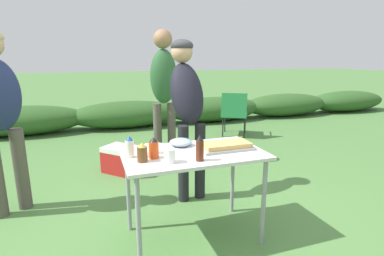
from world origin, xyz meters
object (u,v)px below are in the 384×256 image
plate_stack (154,148)px  standing_person_in_gray_fleece (187,100)px  bbq_sauce_bottle (200,148)px  cooler_box (123,160)px  beer_bottle (142,153)px  camp_chair_green_behind_table (234,112)px  paper_cup_stack (170,156)px  folding_table (193,161)px  food_tray (226,146)px  standing_person_in_olive_jacket (164,85)px  mixing_bowl (181,142)px  hot_sauce_bottle (154,148)px  mayo_bottle (130,147)px

plate_stack → standing_person_in_gray_fleece: (0.48, 0.61, 0.29)m
bbq_sauce_bottle → cooler_box: 2.01m
beer_bottle → camp_chair_green_behind_table: beer_bottle is taller
beer_bottle → standing_person_in_gray_fleece: standing_person_in_gray_fleece is taller
plate_stack → bbq_sauce_bottle: bbq_sauce_bottle is taller
beer_bottle → paper_cup_stack: bearing=-24.8°
folding_table → beer_bottle: beer_bottle is taller
food_tray → bbq_sauce_bottle: size_ratio=2.24×
standing_person_in_olive_jacket → camp_chair_green_behind_table: (1.61, 1.11, -0.64)m
beer_bottle → folding_table: bearing=11.7°
standing_person_in_gray_fleece → cooler_box: size_ratio=2.90×
mixing_bowl → standing_person_in_gray_fleece: (0.24, 0.57, 0.27)m
hot_sauce_bottle → standing_person_in_gray_fleece: (0.52, 0.81, 0.23)m
standing_person_in_olive_jacket → folding_table: bearing=-91.6°
bbq_sauce_bottle → hot_sauce_bottle: bearing=151.1°
mayo_bottle → paper_cup_stack: bearing=-39.9°
mayo_bottle → food_tray: bearing=-3.7°
plate_stack → mixing_bowl: mixing_bowl is taller
paper_cup_stack → standing_person_in_gray_fleece: (0.44, 0.94, 0.25)m
bbq_sauce_bottle → beer_bottle: bearing=163.9°
mayo_bottle → hot_sauce_bottle: bearing=-24.5°
plate_stack → beer_bottle: bearing=-119.1°
food_tray → paper_cup_stack: 0.54m
beer_bottle → standing_person_in_olive_jacket: size_ratio=0.08×
food_tray → mixing_bowl: bearing=146.6°
hot_sauce_bottle → mayo_bottle: (-0.16, 0.08, 0.00)m
bbq_sauce_bottle → standing_person_in_gray_fleece: (0.22, 0.98, 0.21)m
cooler_box → mayo_bottle: bearing=-47.1°
hot_sauce_bottle → standing_person_in_gray_fleece: size_ratio=0.10×
bbq_sauce_bottle → mayo_bottle: size_ratio=1.18×
beer_bottle → hot_sauce_bottle: bearing=28.8°
mixing_bowl → bbq_sauce_bottle: (0.02, -0.40, 0.06)m
folding_table → bbq_sauce_bottle: size_ratio=5.68×
beer_bottle → plate_stack: bearing=60.9°
bbq_sauce_bottle → camp_chair_green_behind_table: bearing=58.9°
hot_sauce_bottle → beer_bottle: hot_sauce_bottle is taller
cooler_box → mixing_bowl: bearing=-30.3°
hot_sauce_bottle → cooler_box: 1.82m
paper_cup_stack → bbq_sauce_bottle: bearing=-8.3°
plate_stack → hot_sauce_bottle: bearing=-103.1°
mayo_bottle → mixing_bowl: bearing=20.0°
paper_cup_stack → standing_person_in_olive_jacket: 1.97m
paper_cup_stack → mayo_bottle: mayo_bottle is taller
hot_sauce_bottle → beer_bottle: bearing=-151.2°
folding_table → paper_cup_stack: (-0.24, -0.17, 0.13)m
folding_table → camp_chair_green_behind_table: 3.37m
hot_sauce_bottle → bbq_sauce_bottle: size_ratio=0.82×
plate_stack → beer_bottle: size_ratio=1.81×
mixing_bowl → camp_chair_green_behind_table: 3.23m
folding_table → food_tray: 0.30m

